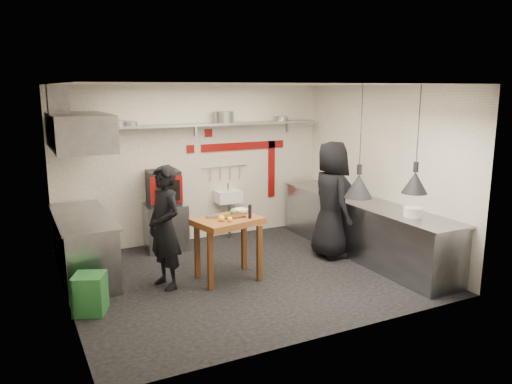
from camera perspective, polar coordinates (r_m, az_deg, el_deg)
name	(u,v)px	position (r m, az deg, el deg)	size (l,w,h in m)	color
floor	(246,275)	(7.58, -1.14, -9.47)	(5.00, 5.00, 0.00)	black
ceiling	(245,84)	(7.07, -1.23, 12.20)	(5.00, 5.00, 0.00)	beige
wall_back	(196,164)	(9.11, -6.89, 3.20)	(5.00, 0.04, 2.80)	silver
wall_front	(330,216)	(5.42, 8.44, -2.76)	(5.00, 0.04, 2.80)	silver
wall_left	(61,201)	(6.54, -21.36, -0.94)	(0.04, 4.20, 2.80)	silver
wall_right	(381,171)	(8.56, 14.12, 2.37)	(0.04, 4.20, 2.80)	silver
red_band_horiz	(244,146)	(9.41, -1.43, 5.28)	(1.70, 0.02, 0.14)	maroon
red_band_vert	(271,169)	(9.75, 1.78, 2.65)	(0.14, 0.02, 1.10)	maroon
red_tile_a	(209,133)	(9.11, -5.45, 6.71)	(0.14, 0.02, 0.14)	maroon
red_tile_b	(191,149)	(9.02, -7.49, 4.89)	(0.14, 0.02, 0.14)	maroon
back_shelf	(198,125)	(8.86, -6.61, 7.65)	(4.60, 0.34, 0.04)	slate
shelf_bracket_left	(84,134)	(8.56, -19.05, 6.27)	(0.04, 0.06, 0.24)	slate
shelf_bracket_mid	(196,130)	(9.01, -6.93, 7.07)	(0.04, 0.06, 0.24)	slate
shelf_bracket_right	(288,126)	(9.81, 3.65, 7.52)	(0.04, 0.06, 0.24)	slate
pan_far_left	(117,123)	(8.48, -15.64, 7.55)	(0.28, 0.28, 0.09)	slate
pan_mid_left	(131,124)	(8.52, -14.15, 7.58)	(0.22, 0.22, 0.07)	slate
stock_pot	(224,117)	(9.03, -3.70, 8.54)	(0.35, 0.35, 0.20)	slate
pan_right	(281,119)	(9.55, 2.86, 8.37)	(0.25, 0.25, 0.08)	slate
oven_stand	(166,226)	(8.80, -10.28, -3.88)	(0.69, 0.62, 0.80)	slate
combi_oven	(163,187)	(8.64, -10.53, 0.53)	(0.53, 0.49, 0.58)	black
oven_door	(167,190)	(8.40, -10.17, 0.22)	(0.54, 0.03, 0.46)	maroon
oven_glass	(169,191)	(8.35, -9.90, 0.16)	(0.36, 0.02, 0.34)	black
hand_sink	(228,196)	(9.25, -3.22, -0.50)	(0.46, 0.34, 0.22)	white
sink_tap	(228,187)	(9.22, -3.23, 0.59)	(0.03, 0.03, 0.14)	slate
sink_drain	(229,220)	(9.32, -3.09, -3.19)	(0.06, 0.06, 0.66)	slate
utensil_rail	(225,167)	(9.28, -3.60, 2.92)	(0.02, 0.02, 0.90)	slate
counter_right	(362,228)	(8.54, 12.01, -4.09)	(0.70, 3.80, 0.90)	slate
counter_right_top	(363,201)	(8.43, 12.15, -1.05)	(0.76, 3.90, 0.03)	slate
plate_stack	(413,212)	(7.54, 17.51, -2.20)	(0.27, 0.27, 0.13)	white
small_bowl_right	(414,216)	(7.52, 17.56, -2.58)	(0.20, 0.20, 0.05)	white
counter_left	(84,247)	(7.83, -19.05, -5.96)	(0.70, 1.90, 0.90)	slate
counter_left_top	(82,216)	(7.70, -19.28, -2.66)	(0.76, 2.00, 0.03)	slate
extractor_hood	(79,131)	(7.51, -19.54, 6.54)	(0.78, 1.60, 0.50)	slate
hood_duct	(58,103)	(7.46, -21.68, 9.44)	(0.28, 0.28, 0.50)	slate
green_bin	(90,294)	(6.64, -18.45, -10.97)	(0.37, 0.37, 0.50)	#21632B
prep_table	(228,249)	(7.29, -3.21, -6.52)	(0.92, 0.64, 0.92)	brown
cutting_board	(233,216)	(7.22, -2.60, -2.79)	(0.30, 0.21, 0.03)	#512E15
pepper_mill	(250,212)	(7.13, -0.71, -2.24)	(0.05, 0.05, 0.20)	black
lemon_a	(222,218)	(7.01, -3.96, -3.02)	(0.09, 0.09, 0.09)	yellow
lemon_b	(230,219)	(6.97, -3.00, -3.11)	(0.07, 0.07, 0.07)	yellow
veg_ball	(233,212)	(7.33, -2.63, -2.27)	(0.10, 0.10, 0.10)	olive
steel_tray	(212,217)	(7.20, -5.05, -2.85)	(0.16, 0.11, 0.03)	slate
bowl	(241,211)	(7.44, -1.72, -2.19)	(0.21, 0.21, 0.06)	white
heat_lamp_near	(361,142)	(6.91, 11.86, 5.59)	(0.39, 0.39, 1.53)	black
heat_lamp_far	(418,140)	(7.02, 18.00, 5.68)	(0.35, 0.35, 1.46)	black
chef_left	(165,227)	(7.01, -10.39, -4.00)	(0.63, 0.41, 1.73)	black
chef_right	(331,200)	(8.25, 8.61, -0.88)	(0.94, 0.61, 1.92)	black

